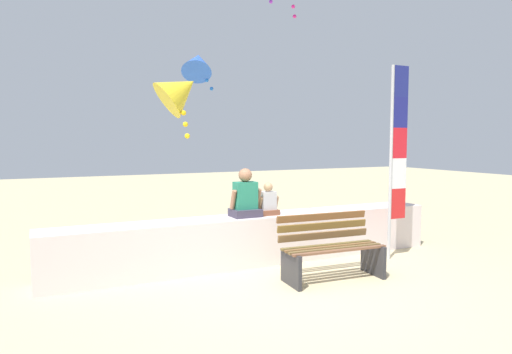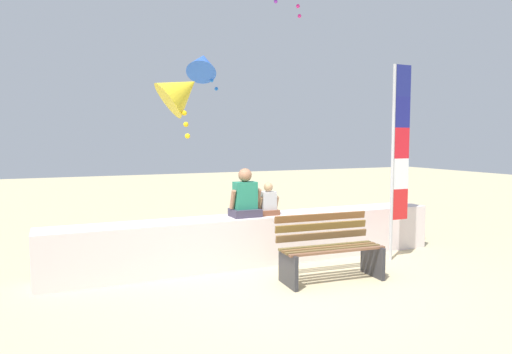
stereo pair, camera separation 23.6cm
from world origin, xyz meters
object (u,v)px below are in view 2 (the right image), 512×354
at_px(person_adult, 245,198).
at_px(kite_yellow, 181,91).
at_px(park_bench, 329,250).
at_px(flag_banner, 398,151).
at_px(kite_blue, 202,64).
at_px(person_child, 268,202).

height_order(person_adult, kite_yellow, kite_yellow).
bearing_deg(park_bench, kite_yellow, 127.13).
bearing_deg(flag_banner, kite_blue, 116.39).
height_order(person_adult, person_child, person_adult).
bearing_deg(person_adult, kite_yellow, 131.57).
distance_m(person_adult, person_child, 0.40).
bearing_deg(kite_yellow, flag_banner, -26.76).
bearing_deg(kite_yellow, person_child, -36.50).
distance_m(person_child, flag_banner, 2.21).
bearing_deg(kite_blue, person_adult, -96.25).
relative_size(flag_banner, kite_blue, 2.94).
height_order(park_bench, flag_banner, flag_banner).
xyz_separation_m(person_adult, kite_blue, (0.36, 3.27, 2.52)).
bearing_deg(flag_banner, park_bench, -163.66).
height_order(person_child, kite_yellow, kite_yellow).
xyz_separation_m(kite_yellow, kite_blue, (1.11, 2.42, 0.87)).
height_order(park_bench, person_adult, person_adult).
xyz_separation_m(park_bench, person_child, (-0.38, 1.16, 0.54)).
bearing_deg(kite_yellow, person_adult, -48.43).
height_order(person_child, flag_banner, flag_banner).
bearing_deg(park_bench, person_adult, 123.52).
relative_size(kite_yellow, kite_blue, 1.14).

